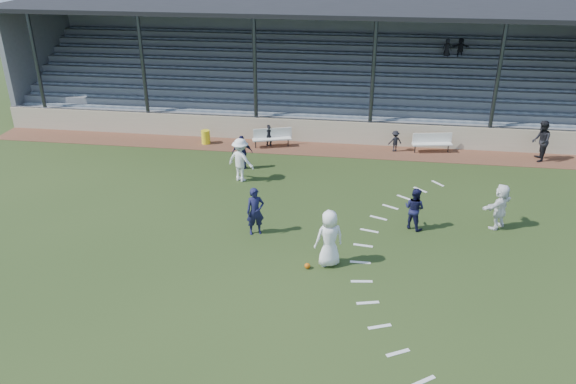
# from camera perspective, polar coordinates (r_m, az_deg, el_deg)

# --- Properties ---
(ground) EXTENTS (90.00, 90.00, 0.00)m
(ground) POSITION_cam_1_polar(r_m,az_deg,el_deg) (19.64, -1.03, -6.54)
(ground) COLOR #253716
(ground) RESTS_ON ground
(cinder_track) EXTENTS (34.00, 2.00, 0.02)m
(cinder_track) POSITION_cam_1_polar(r_m,az_deg,el_deg) (29.00, 2.22, 4.43)
(cinder_track) COLOR brown
(cinder_track) RESTS_ON ground
(retaining_wall) EXTENTS (34.00, 0.18, 1.20)m
(retaining_wall) POSITION_cam_1_polar(r_m,az_deg,el_deg) (29.78, 2.45, 6.21)
(retaining_wall) COLOR #C6B798
(retaining_wall) RESTS_ON ground
(bench_left) EXTENTS (2.03, 1.05, 0.95)m
(bench_left) POSITION_cam_1_polar(r_m,az_deg,el_deg) (29.10, -1.61, 5.72)
(bench_left) COLOR silver
(bench_left) RESTS_ON cinder_track
(bench_right) EXTENTS (2.04, 0.82, 0.95)m
(bench_right) POSITION_cam_1_polar(r_m,az_deg,el_deg) (29.31, 14.43, 5.05)
(bench_right) COLOR silver
(bench_right) RESTS_ON cinder_track
(trash_bin) EXTENTS (0.45, 0.45, 0.71)m
(trash_bin) POSITION_cam_1_polar(r_m,az_deg,el_deg) (29.86, -8.36, 5.55)
(trash_bin) COLOR yellow
(trash_bin) RESTS_ON cinder_track
(football) EXTENTS (0.20, 0.20, 0.20)m
(football) POSITION_cam_1_polar(r_m,az_deg,el_deg) (18.95, 1.98, -7.51)
(football) COLOR #BE570B
(football) RESTS_ON ground
(player_white_lead) EXTENTS (1.16, 1.00, 2.01)m
(player_white_lead) POSITION_cam_1_polar(r_m,az_deg,el_deg) (18.75, 4.21, -4.71)
(player_white_lead) COLOR white
(player_white_lead) RESTS_ON ground
(player_navy_lead) EXTENTS (0.78, 0.66, 1.83)m
(player_navy_lead) POSITION_cam_1_polar(r_m,az_deg,el_deg) (20.64, -3.34, -1.98)
(player_navy_lead) COLOR #141639
(player_navy_lead) RESTS_ON ground
(player_navy_mid) EXTENTS (1.01, 0.96, 1.65)m
(player_navy_mid) POSITION_cam_1_polar(r_m,az_deg,el_deg) (21.53, 12.71, -1.65)
(player_navy_mid) COLOR #141639
(player_navy_mid) RESTS_ON ground
(player_white_wing) EXTENTS (1.47, 1.17, 1.99)m
(player_white_wing) POSITION_cam_1_polar(r_m,az_deg,el_deg) (25.03, -4.83, 3.27)
(player_white_wing) COLOR white
(player_white_wing) RESTS_ON ground
(player_navy_wing) EXTENTS (1.02, 0.60, 1.63)m
(player_navy_wing) POSITION_cam_1_polar(r_m,az_deg,el_deg) (26.36, -4.66, 4.03)
(player_navy_wing) COLOR #141639
(player_navy_wing) RESTS_ON ground
(player_white_back) EXTENTS (1.52, 1.56, 1.79)m
(player_white_back) POSITION_cam_1_polar(r_m,az_deg,el_deg) (22.47, 20.75, -1.36)
(player_white_back) COLOR white
(player_white_back) RESTS_ON ground
(official) EXTENTS (0.86, 1.05, 2.00)m
(official) POSITION_cam_1_polar(r_m,az_deg,el_deg) (29.73, 24.32, 4.73)
(official) COLOR black
(official) RESTS_ON cinder_track
(sub_left_near) EXTENTS (0.42, 0.30, 1.08)m
(sub_left_near) POSITION_cam_1_polar(r_m,az_deg,el_deg) (29.23, -1.95, 5.75)
(sub_left_near) COLOR black
(sub_left_near) RESTS_ON cinder_track
(sub_left_far) EXTENTS (0.72, 0.48, 1.13)m
(sub_left_far) POSITION_cam_1_polar(r_m,az_deg,el_deg) (29.21, -1.96, 5.79)
(sub_left_far) COLOR black
(sub_left_far) RESTS_ON cinder_track
(sub_right) EXTENTS (0.80, 0.62, 1.08)m
(sub_right) POSITION_cam_1_polar(r_m,az_deg,el_deg) (28.95, 10.82, 5.11)
(sub_right) COLOR black
(sub_right) RESTS_ON cinder_track
(grandstand) EXTENTS (34.60, 9.00, 6.61)m
(grandstand) POSITION_cam_1_polar(r_m,az_deg,el_deg) (33.82, 3.33, 11.37)
(grandstand) COLOR gray
(grandstand) RESTS_ON ground
(penalty_arc) EXTENTS (3.89, 14.63, 0.01)m
(penalty_arc) POSITION_cam_1_polar(r_m,az_deg,el_deg) (19.51, 11.12, -7.30)
(penalty_arc) COLOR silver
(penalty_arc) RESTS_ON ground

